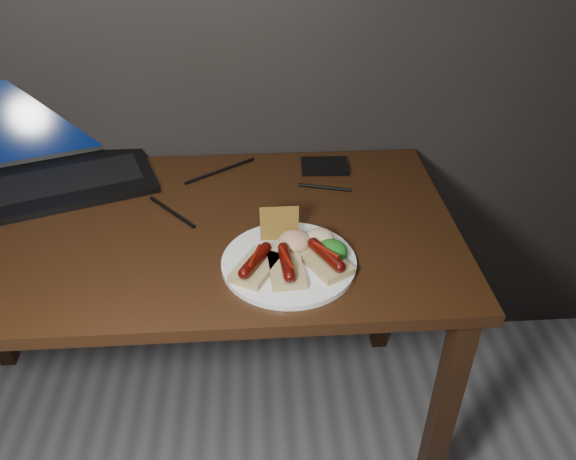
{
  "coord_description": "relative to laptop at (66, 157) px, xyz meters",
  "views": [
    {
      "loc": [
        0.23,
        0.28,
        1.5
      ],
      "look_at": [
        0.3,
        1.24,
        0.82
      ],
      "focal_mm": 35.0,
      "sensor_mm": 36.0,
      "label": 1
    }
  ],
  "objects": [
    {
      "name": "coleslaw_mound",
      "position": [
        0.64,
        -0.38,
        -0.02
      ],
      "size": [
        0.06,
        0.06,
        0.04
      ],
      "primitive_type": "ellipsoid",
      "color": "#EFE4CE",
      "rests_on": "plate"
    },
    {
      "name": "desk_cables",
      "position": [
        0.26,
        -0.13,
        -0.05
      ],
      "size": [
        1.03,
        0.33,
        0.01
      ],
      "color": "black",
      "rests_on": "desk"
    },
    {
      "name": "plate",
      "position": [
        0.57,
        -0.43,
        -0.05
      ],
      "size": [
        0.31,
        0.31,
        0.01
      ],
      "primitive_type": "cylinder",
      "rotation": [
        0.0,
        0.0,
        -0.08
      ],
      "color": "white",
      "rests_on": "desk"
    },
    {
      "name": "salsa_mound",
      "position": [
        0.58,
        -0.39,
        -0.02
      ],
      "size": [
        0.07,
        0.07,
        0.04
      ],
      "primitive_type": "ellipsoid",
      "color": "#9F2D0F",
      "rests_on": "plate"
    },
    {
      "name": "crispbread",
      "position": [
        0.55,
        -0.36,
        0.0
      ],
      "size": [
        0.08,
        0.01,
        0.08
      ],
      "primitive_type": "cube",
      "color": "#B08830",
      "rests_on": "plate"
    },
    {
      "name": "bread_sausage_center",
      "position": [
        0.56,
        -0.48,
        -0.02
      ],
      "size": [
        0.08,
        0.12,
        0.04
      ],
      "color": "tan",
      "rests_on": "plate"
    },
    {
      "name": "salad_greens",
      "position": [
        0.66,
        -0.43,
        -0.02
      ],
      "size": [
        0.07,
        0.07,
        0.04
      ],
      "primitive_type": "ellipsoid",
      "color": "#194F0F",
      "rests_on": "plate"
    },
    {
      "name": "bread_sausage_right",
      "position": [
        0.64,
        -0.46,
        -0.02
      ],
      "size": [
        0.12,
        0.13,
        0.04
      ],
      "color": "tan",
      "rests_on": "plate"
    },
    {
      "name": "hard_drive",
      "position": [
        0.69,
        -0.02,
        -0.04
      ],
      "size": [
        0.13,
        0.09,
        0.02
      ],
      "primitive_type": "cube",
      "rotation": [
        0.0,
        0.0,
        -0.04
      ],
      "color": "black",
      "rests_on": "desk"
    },
    {
      "name": "bread_sausage_left",
      "position": [
        0.5,
        -0.46,
        -0.02
      ],
      "size": [
        0.12,
        0.13,
        0.04
      ],
      "color": "tan",
      "rests_on": "plate"
    },
    {
      "name": "desk",
      "position": [
        0.27,
        -0.27,
        -0.14
      ],
      "size": [
        1.4,
        0.7,
        0.75
      ],
      "color": "#341F0D",
      "rests_on": "ground"
    },
    {
      "name": "laptop",
      "position": [
        0.0,
        0.0,
        0.0
      ],
      "size": [
        0.51,
        0.47,
        0.25
      ],
      "color": "black",
      "rests_on": "desk"
    }
  ]
}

